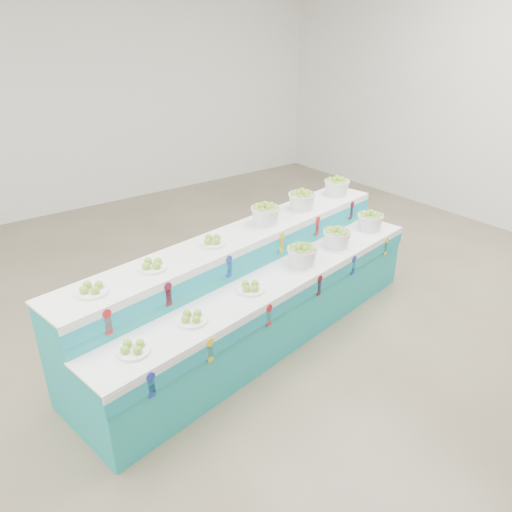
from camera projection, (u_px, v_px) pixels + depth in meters
name	position (u px, v px, depth m)	size (l,w,h in m)	color
ground	(245.00, 357.00, 4.63)	(10.00, 10.00, 0.00)	brown
back_wall	(50.00, 85.00, 7.35)	(10.00, 10.00, 0.00)	silver
display_stand	(256.00, 289.00, 4.77)	(3.91, 1.01, 1.02)	teal
plate_lower_left	(133.00, 347.00, 3.49)	(0.25, 0.25, 0.09)	white
plate_lower_mid	(192.00, 317.00, 3.85)	(0.25, 0.25, 0.09)	white
plate_lower_right	(251.00, 286.00, 4.29)	(0.25, 0.25, 0.09)	white
basket_lower_left	(302.00, 255.00, 4.74)	(0.29, 0.29, 0.21)	silver
basket_lower_mid	(337.00, 237.00, 5.12)	(0.29, 0.29, 0.21)	silver
basket_lower_right	(370.00, 220.00, 5.55)	(0.29, 0.29, 0.21)	silver
plate_upper_left	(91.00, 288.00, 3.66)	(0.25, 0.25, 0.09)	white
plate_upper_mid	(152.00, 264.00, 4.02)	(0.25, 0.25, 0.09)	white
plate_upper_right	(213.00, 240.00, 4.46)	(0.25, 0.25, 0.09)	white
basket_upper_left	(265.00, 213.00, 4.91)	(0.29, 0.29, 0.21)	silver
basket_upper_mid	(302.00, 199.00, 5.29)	(0.29, 0.29, 0.21)	silver
basket_upper_right	(337.00, 186.00, 5.72)	(0.29, 0.29, 0.21)	silver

